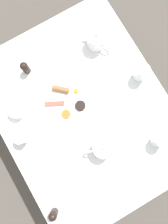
{
  "coord_description": "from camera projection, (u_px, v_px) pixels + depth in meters",
  "views": [
    {
      "loc": [
        -0.07,
        -0.13,
        1.88
      ],
      "look_at": [
        0.0,
        0.0,
        0.72
      ],
      "focal_mm": 35.0,
      "sensor_mm": 36.0,
      "label": 1
    }
  ],
  "objects": [
    {
      "name": "ground_plane",
      "position": [
        84.0,
        123.0,
        1.88
      ],
      "size": [
        8.0,
        8.0,
        0.0
      ],
      "primitive_type": "plane",
      "color": "#4C4742"
    },
    {
      "name": "table",
      "position": [
        84.0,
        114.0,
        1.25
      ],
      "size": [
        0.89,
        1.14,
        0.7
      ],
      "color": "silver",
      "rests_on": "ground_plane"
    },
    {
      "name": "breakfast_plate",
      "position": [
        68.0,
        101.0,
        1.18
      ],
      "size": [
        0.28,
        0.28,
        0.04
      ],
      "color": "white",
      "rests_on": "table"
    },
    {
      "name": "teapot_near",
      "position": [
        102.0,
        148.0,
        1.11
      ],
      "size": [
        0.19,
        0.11,
        0.12
      ],
      "rotation": [
        0.0,
        0.0,
        6.03
      ],
      "color": "white",
      "rests_on": "table"
    },
    {
      "name": "teapot_far",
      "position": [
        97.0,
        40.0,
        1.18
      ],
      "size": [
        0.11,
        0.17,
        0.12
      ],
      "rotation": [
        0.0,
        0.0,
        2.12
      ],
      "color": "white",
      "rests_on": "table"
    },
    {
      "name": "teacup_with_saucer_left",
      "position": [
        17.0,
        110.0,
        1.16
      ],
      "size": [
        0.16,
        0.16,
        0.06
      ],
      "color": "white",
      "rests_on": "table"
    },
    {
      "name": "water_glass_tall",
      "position": [
        141.0,
        73.0,
        1.16
      ],
      "size": [
        0.07,
        0.07,
        0.11
      ],
      "color": "white",
      "rests_on": "table"
    },
    {
      "name": "water_glass_short",
      "position": [
        21.0,
        137.0,
        1.12
      ],
      "size": [
        0.07,
        0.07,
        0.09
      ],
      "color": "white",
      "rests_on": "table"
    },
    {
      "name": "wine_glass_spare",
      "position": [
        160.0,
        140.0,
        1.11
      ],
      "size": [
        0.07,
        0.07,
        0.1
      ],
      "color": "white",
      "rests_on": "table"
    },
    {
      "name": "pepper_grinder",
      "position": [
        53.0,
        215.0,
        1.07
      ],
      "size": [
        0.04,
        0.04,
        0.1
      ],
      "color": "black",
      "rests_on": "table"
    },
    {
      "name": "salt_grinder",
      "position": [
        25.0,
        68.0,
        1.16
      ],
      "size": [
        0.04,
        0.04,
        0.1
      ],
      "color": "black",
      "rests_on": "table"
    },
    {
      "name": "fork_by_plate",
      "position": [
        118.0,
        190.0,
        1.13
      ],
      "size": [
        0.13,
        0.15,
        0.0
      ],
      "rotation": [
        0.0,
        0.0,
        3.85
      ],
      "color": "silver",
      "rests_on": "table"
    },
    {
      "name": "knife_by_plate",
      "position": [
        124.0,
        104.0,
        1.19
      ],
      "size": [
        0.21,
        0.06,
        0.0
      ],
      "rotation": [
        0.0,
        0.0,
        4.49
      ],
      "color": "silver",
      "rests_on": "table"
    },
    {
      "name": "spoon_for_tea",
      "position": [
        58.0,
        40.0,
        1.23
      ],
      "size": [
        0.02,
        0.15,
        0.0
      ],
      "rotation": [
        0.0,
        0.0,
        0.07
      ],
      "color": "silver",
      "rests_on": "table"
    }
  ]
}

